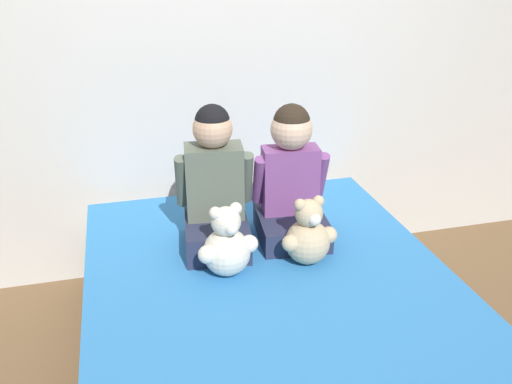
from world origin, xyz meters
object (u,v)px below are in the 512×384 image
(child_on_left, at_px, (215,189))
(child_on_right, at_px, (291,181))
(bed, at_px, (274,337))
(teddy_bear_held_by_right_child, at_px, (308,236))
(teddy_bear_held_by_left_child, at_px, (227,245))

(child_on_left, xyz_separation_m, child_on_right, (0.36, 0.00, 0.00))
(bed, height_order, teddy_bear_held_by_right_child, teddy_bear_held_by_right_child)
(child_on_right, relative_size, teddy_bear_held_by_left_child, 1.99)
(child_on_left, height_order, teddy_bear_held_by_left_child, child_on_left)
(child_on_left, height_order, teddy_bear_held_by_right_child, child_on_left)
(teddy_bear_held_by_left_child, bearing_deg, bed, -51.60)
(child_on_left, distance_m, child_on_right, 0.36)
(bed, bearing_deg, child_on_right, 64.76)
(child_on_left, bearing_deg, bed, -60.38)
(teddy_bear_held_by_right_child, bearing_deg, bed, -151.68)
(bed, xyz_separation_m, child_on_right, (0.19, 0.40, 0.54))
(bed, distance_m, teddy_bear_held_by_left_child, 0.46)
(bed, bearing_deg, child_on_left, 112.77)
(teddy_bear_held_by_right_child, bearing_deg, child_on_right, 80.77)
(teddy_bear_held_by_right_child, bearing_deg, child_on_left, 135.07)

